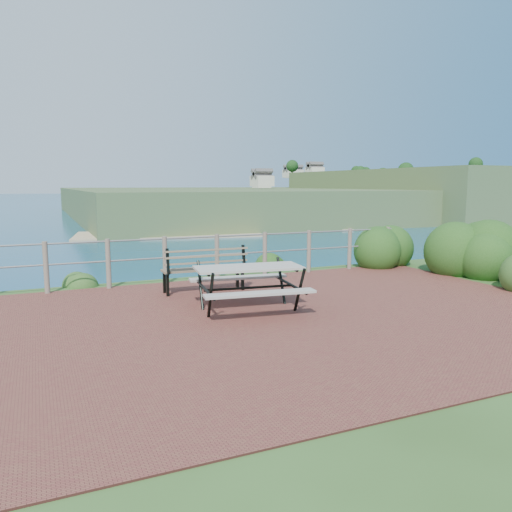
{
  "coord_description": "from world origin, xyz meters",
  "views": [
    {
      "loc": [
        -3.57,
        -6.84,
        2.1
      ],
      "look_at": [
        0.19,
        1.68,
        0.75
      ],
      "focal_mm": 35.0,
      "sensor_mm": 36.0,
      "label": 1
    }
  ],
  "objects": [
    {
      "name": "shrub_lip_west",
      "position": [
        -2.82,
        4.1,
        0.0
      ],
      "size": [
        0.74,
        0.74,
        0.47
      ],
      "primitive_type": "ellipsoid",
      "color": "#2F5720",
      "rests_on": "ground"
    },
    {
      "name": "park_bench",
      "position": [
        -0.65,
        2.29,
        0.6
      ],
      "size": [
        1.62,
        0.46,
        0.91
      ],
      "rotation": [
        0.0,
        0.0,
        -0.04
      ],
      "color": "brown",
      "rests_on": "ground"
    },
    {
      "name": "shrub_right_front",
      "position": [
        5.61,
        1.5,
        0.0
      ],
      "size": [
        1.63,
        1.63,
        2.31
      ],
      "primitive_type": "ellipsoid",
      "color": "#1A4415",
      "rests_on": "ground"
    },
    {
      "name": "ground",
      "position": [
        0.0,
        0.0,
        0.0
      ],
      "size": [
        10.0,
        7.0,
        0.12
      ],
      "primitive_type": "cube",
      "color": "brown",
      "rests_on": "ground"
    },
    {
      "name": "safety_railing",
      "position": [
        0.0,
        3.35,
        0.57
      ],
      "size": [
        9.4,
        0.1,
        1.0
      ],
      "color": "#6B5B4C",
      "rests_on": "ground"
    },
    {
      "name": "picnic_table",
      "position": [
        -0.42,
        0.6,
        0.47
      ],
      "size": [
        1.82,
        1.51,
        0.74
      ],
      "rotation": [
        0.0,
        0.0,
        -0.13
      ],
      "color": "gray",
      "rests_on": "ground"
    },
    {
      "name": "shrub_lip_east",
      "position": [
        1.96,
        4.3,
        0.0
      ],
      "size": [
        0.8,
        0.8,
        0.55
      ],
      "primitive_type": "ellipsoid",
      "color": "#1A4415",
      "rests_on": "ground"
    },
    {
      "name": "distant_bay",
      "position": [
        173.07,
        202.61,
        -1.52
      ],
      "size": [
        290.0,
        232.36,
        24.0
      ],
      "color": "#415D2E",
      "rests_on": "ground"
    },
    {
      "name": "shrub_right_edge",
      "position": [
        4.49,
        3.68,
        0.0
      ],
      "size": [
        1.21,
        1.21,
        1.72
      ],
      "primitive_type": "ellipsoid",
      "color": "#1A4415",
      "rests_on": "ground"
    },
    {
      "name": "ocean",
      "position": [
        0.0,
        200.0,
        0.0
      ],
      "size": [
        1200.0,
        1200.0,
        0.0
      ],
      "primitive_type": "plane",
      "color": "#166A85",
      "rests_on": "ground"
    }
  ]
}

